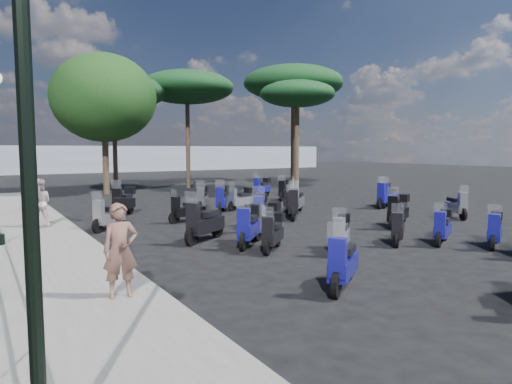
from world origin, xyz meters
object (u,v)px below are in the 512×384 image
scooter_11 (222,200)px  lamp_post_0 (28,158)px  scooter_28 (385,195)px  scooter_32 (443,227)px  scooter_17 (203,199)px  scooter_27 (386,197)px  woman (120,250)px  scooter_5 (124,202)px  scooter_10 (186,211)px  scooter_15 (297,201)px  pedestrian_far (39,203)px  scooter_1 (343,265)px  scooter_8 (273,233)px  pine_3 (297,95)px  scooter_19 (398,229)px  scooter_23 (262,188)px  scooter_4 (109,215)px  scooter_26 (457,206)px  scooter_21 (293,206)px  scooter_9 (260,213)px  broadleaf_tree (104,98)px  pine_0 (187,88)px  scooter_3 (249,227)px  scooter_7 (341,235)px  scooter_30 (495,230)px  scooter_16 (289,202)px  scooter_14 (267,221)px  scooter_20 (398,212)px  scooter_29 (285,190)px  pine_1 (293,83)px  pine_2 (113,92)px  scooter_2 (204,224)px

scooter_11 → lamp_post_0: bearing=91.0°
scooter_28 → scooter_32: (-4.89, -6.55, -0.08)m
scooter_17 → scooter_27: bearing=-172.7°
woman → scooter_5: woman is taller
scooter_10 → scooter_15: (4.82, -0.21, 0.06)m
pedestrian_far → scooter_1: 10.53m
pedestrian_far → scooter_8: 7.91m
scooter_8 → scooter_28: size_ratio=0.83×
pine_3 → scooter_19: bearing=-115.5°
scooter_23 → scooter_5: bearing=82.7°
woman → scooter_8: woman is taller
scooter_4 → scooter_26: bearing=-151.7°
scooter_26 → scooter_21: bearing=0.3°
scooter_10 → scooter_19: size_ratio=1.23×
scooter_9 → broadleaf_tree: (-1.31, 14.81, 5.00)m
scooter_21 → pine_0: pine_0 is taller
scooter_11 → pedestrian_far: bearing=40.7°
scooter_3 → pedestrian_far: bearing=-7.0°
scooter_7 → scooter_17: scooter_17 is taller
scooter_19 → scooter_26: (5.63, 2.08, 0.04)m
scooter_7 → scooter_19: scooter_7 is taller
scooter_10 → scooter_27: size_ratio=0.86×
scooter_9 → scooter_32: (3.13, -4.54, -0.10)m
scooter_17 → scooter_23: size_ratio=0.96×
scooter_5 → scooter_30: size_ratio=1.10×
lamp_post_0 → scooter_17: lamp_post_0 is taller
scooter_23 → scooter_32: 13.53m
scooter_11 → scooter_19: (1.15, -8.32, -0.11)m
scooter_16 → scooter_14: bearing=76.8°
scooter_27 → scooter_30: (-3.88, -7.31, -0.05)m
scooter_11 → scooter_20: scooter_20 is taller
scooter_7 → scooter_15: scooter_15 is taller
scooter_29 → pine_1: pine_1 is taller
scooter_11 → pine_2: 13.41m
scooter_23 → scooter_28: scooter_28 is taller
scooter_7 → scooter_15: size_ratio=0.89×
scooter_3 → scooter_10: bearing=-48.3°
scooter_28 → scooter_5: bearing=34.3°
pedestrian_far → pine_1: bearing=-136.4°
woman → scooter_30: 9.82m
scooter_27 → scooter_28: size_ratio=1.19×
woman → scooter_23: 17.85m
pine_3 → scooter_27: bearing=-92.7°
scooter_3 → scooter_29: (7.30, 8.62, -0.02)m
scooter_15 → scooter_19: 6.53m
scooter_1 → scooter_2: bearing=-33.2°
broadleaf_tree → scooter_26: bearing=-61.7°
broadleaf_tree → scooter_7: bearing=-86.0°
scooter_10 → pine_1: 16.41m
scooter_17 → broadleaf_tree: bearing=-47.1°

